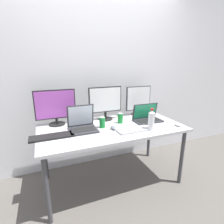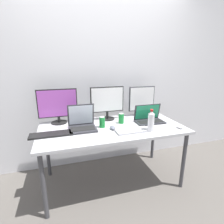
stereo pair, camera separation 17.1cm
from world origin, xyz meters
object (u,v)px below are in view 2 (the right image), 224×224
Objects in this scene: monitor_right at (142,101)px; water_bottle at (151,121)px; mouse_by_keyboard at (180,127)px; soda_can_near_keyboard at (121,118)px; laptop_silver at (82,123)px; soda_can_by_laptop at (102,122)px; monitor_left at (58,105)px; mouse_by_laptop at (113,128)px; work_desk at (112,131)px; monitor_center at (107,102)px; keyboard_aux at (133,131)px; laptop_secondary at (149,118)px; keyboard_main at (51,134)px.

monitor_right is 0.61m from water_bottle.
soda_can_near_keyboard reaches higher than mouse_by_keyboard.
laptop_silver reaches higher than soda_can_by_laptop.
mouse_by_laptop is at bearing -34.27° from monitor_left.
work_desk is 3.80× the size of monitor_center.
monitor_center is 1.18× the size of keyboard_aux.
laptop_secondary is 0.36m from soda_can_near_keyboard.
laptop_silver is 0.70× the size of keyboard_main.
monitor_right reaches higher than water_bottle.
water_bottle is (0.71, -0.30, 0.05)m from laptop_silver.
water_bottle is at bearing -11.17° from keyboard_main.
monitor_right is at bearing 83.42° from laptop_secondary.
mouse_by_laptop reaches higher than mouse_by_keyboard.
monitor_left is at bearing 165.20° from laptop_secondary.
monitor_center reaches higher than soda_can_by_laptop.
mouse_by_laptop is 0.23m from soda_can_near_keyboard.
monitor_right reaches higher than mouse_by_laptop.
monitor_right reaches higher than laptop_silver.
laptop_secondary is (0.50, 0.03, 0.11)m from work_desk.
keyboard_main is 0.84m from soda_can_near_keyboard.
monitor_right reaches higher than keyboard_main.
keyboard_aux is (0.15, -0.50, -0.23)m from monitor_center.
soda_can_near_keyboard is (0.49, 0.04, 0.00)m from laptop_silver.
keyboard_aux is at bearing -29.10° from mouse_by_laptop.
laptop_silver is (-0.37, -0.24, -0.17)m from monitor_center.
mouse_by_keyboard is (0.56, -0.06, 0.01)m from keyboard_aux.
keyboard_aux is at bearing -72.88° from monitor_center.
keyboard_aux is at bearing -123.92° from monitor_right.
keyboard_main is (-0.68, -0.06, 0.07)m from work_desk.
monitor_center is at bearing 85.60° from work_desk.
laptop_silver is at bearing -175.13° from soda_can_near_keyboard.
keyboard_aux is 3.40× the size of mouse_by_laptop.
soda_can_by_laptop reaches higher than work_desk.
mouse_by_keyboard is (0.72, -0.55, -0.22)m from monitor_center.
mouse_by_keyboard is at bearing -19.85° from work_desk.
mouse_by_laptop is (0.33, -0.12, -0.04)m from laptop_silver.
soda_can_near_keyboard is (-0.59, 0.35, 0.05)m from mouse_by_keyboard.
keyboard_main is at bearing 169.01° from water_bottle.
monitor_right is (0.51, 0.03, -0.02)m from monitor_center.
monitor_right is at bearing 125.05° from mouse_by_keyboard.
water_bottle is at bearing -23.30° from laptop_silver.
keyboard_main is 1.07m from water_bottle.
laptop_silver reaches higher than work_desk.
mouse_by_keyboard is 0.90m from soda_can_by_laptop.
soda_can_near_keyboard reaches higher than mouse_by_laptop.
work_desk is at bearing -8.85° from soda_can_by_laptop.
keyboard_main is (-0.70, -0.35, -0.23)m from monitor_center.
laptop_secondary reaches higher than soda_can_near_keyboard.
monitor_center reaches higher than soda_can_near_keyboard.
soda_can_near_keyboard is at bearing 14.58° from soda_can_by_laptop.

